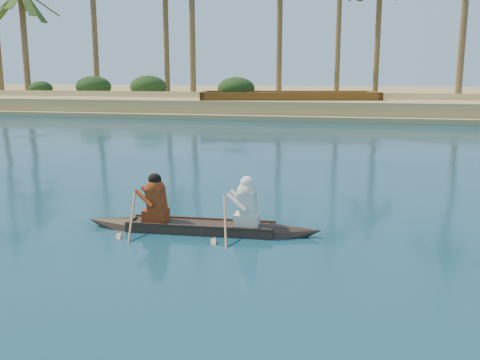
# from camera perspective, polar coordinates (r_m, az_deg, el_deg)

# --- Properties ---
(ground) EXTENTS (160.00, 160.00, 0.00)m
(ground) POSITION_cam_1_polar(r_m,az_deg,el_deg) (14.33, 10.12, -1.90)
(ground) COLOR #0B304A
(ground) RESTS_ON ground
(sandy_embankment) EXTENTS (150.00, 51.00, 1.50)m
(sandy_embankment) POSITION_cam_1_polar(r_m,az_deg,el_deg) (60.90, 12.43, 8.50)
(sandy_embankment) COLOR tan
(sandy_embankment) RESTS_ON ground
(palm_grove) EXTENTS (110.00, 14.00, 16.00)m
(palm_grove) POSITION_cam_1_polar(r_m,az_deg,el_deg) (49.19, 12.65, 16.60)
(palm_grove) COLOR #2E521D
(palm_grove) RESTS_ON ground
(shrub_cluster) EXTENTS (100.00, 6.00, 2.40)m
(shrub_cluster) POSITION_cam_1_polar(r_m,az_deg,el_deg) (45.50, 12.24, 8.49)
(shrub_cluster) COLOR #183312
(shrub_cluster) RESTS_ON ground
(canoe) EXTENTS (5.03, 0.91, 1.38)m
(canoe) POSITION_cam_1_polar(r_m,az_deg,el_deg) (11.13, -4.21, -4.18)
(canoe) COLOR #32231B
(canoe) RESTS_ON ground
(barge_mid) EXTENTS (13.88, 7.10, 2.21)m
(barge_mid) POSITION_cam_1_polar(r_m,az_deg,el_deg) (41.40, 5.22, 7.85)
(barge_mid) COLOR brown
(barge_mid) RESTS_ON ground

